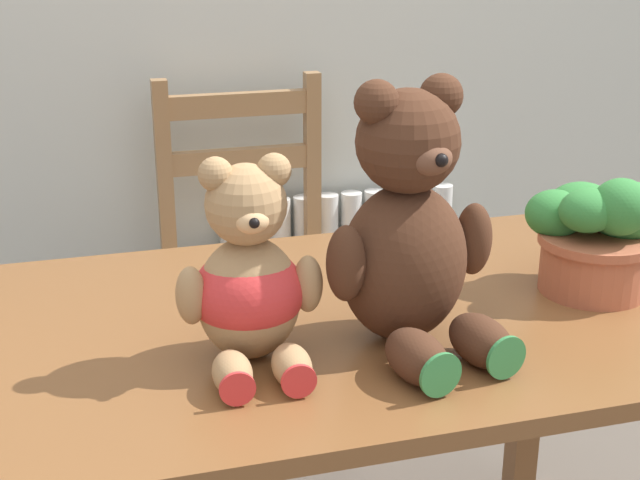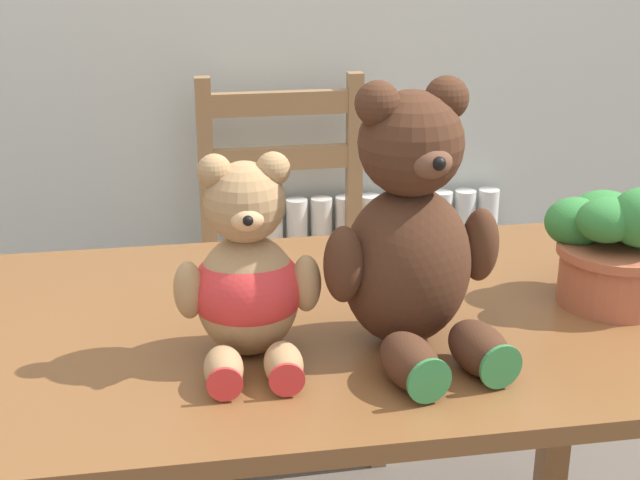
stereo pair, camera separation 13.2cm
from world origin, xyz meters
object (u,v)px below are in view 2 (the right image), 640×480
object	(u,v)px
teddy_bear_left	(247,279)
teddy_bear_right	(412,237)
potted_plant	(619,241)
wooden_chair_behind	(289,267)

from	to	relation	value
teddy_bear_left	teddy_bear_right	distance (m)	0.26
potted_plant	teddy_bear_left	bearing A→B (deg)	-171.51
wooden_chair_behind	teddy_bear_left	bearing A→B (deg)	78.71
wooden_chair_behind	teddy_bear_right	xyz separation A→B (m)	(0.07, -0.93, 0.42)
wooden_chair_behind	potted_plant	distance (m)	1.01
wooden_chair_behind	teddy_bear_right	size ratio (longest dim) A/B	2.31
wooden_chair_behind	teddy_bear_right	world-z (taller)	teddy_bear_right
teddy_bear_right	potted_plant	distance (m)	0.42
wooden_chair_behind	potted_plant	size ratio (longest dim) A/B	3.94
teddy_bear_right	potted_plant	world-z (taller)	teddy_bear_right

